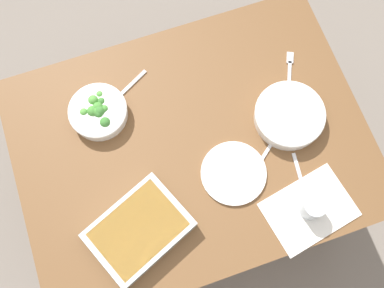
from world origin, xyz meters
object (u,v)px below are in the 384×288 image
(side_plate, at_px, (234,173))
(spoon_by_broccoli, at_px, (123,92))
(fork_on_table, at_px, (289,71))
(baking_dish, at_px, (139,230))
(broccoli_bowl, at_px, (98,112))
(drink_cup, at_px, (312,208))
(spoon_by_stew, at_px, (274,140))
(stew_bowl, at_px, (289,116))
(spoon_spare, at_px, (303,185))

(side_plate, relative_size, spoon_by_broccoli, 1.35)
(spoon_by_broccoli, distance_m, fork_on_table, 0.60)
(baking_dish, height_order, spoon_by_broccoli, baking_dish)
(broccoli_bowl, xyz_separation_m, fork_on_table, (0.69, -0.06, -0.03))
(drink_cup, distance_m, spoon_by_broccoli, 0.75)
(side_plate, distance_m, spoon_by_stew, 0.18)
(stew_bowl, distance_m, fork_on_table, 0.19)
(baking_dish, distance_m, spoon_spare, 0.56)
(baking_dish, distance_m, side_plate, 0.36)
(spoon_by_stew, relative_size, fork_on_table, 0.89)
(baking_dish, bearing_deg, spoon_by_broccoli, 79.93)
(side_plate, height_order, spoon_spare, side_plate)
(broccoli_bowl, distance_m, fork_on_table, 0.69)
(spoon_by_broccoli, bearing_deg, broccoli_bowl, -151.29)
(stew_bowl, bearing_deg, spoon_by_stew, -142.31)
(stew_bowl, distance_m, spoon_by_broccoli, 0.58)
(spoon_by_broccoli, bearing_deg, spoon_spare, -47.75)
(spoon_by_stew, xyz_separation_m, fork_on_table, (0.15, 0.22, -0.00))
(broccoli_bowl, xyz_separation_m, spoon_by_broccoli, (0.10, 0.06, -0.03))
(spoon_spare, bearing_deg, drink_cup, -97.27)
(spoon_by_broccoli, xyz_separation_m, fork_on_table, (0.59, -0.11, -0.00))
(stew_bowl, distance_m, side_plate, 0.28)
(broccoli_bowl, height_order, spoon_by_broccoli, broccoli_bowl)
(side_plate, bearing_deg, baking_dish, -167.13)
(stew_bowl, bearing_deg, side_plate, -153.62)
(spoon_by_stew, distance_m, spoon_spare, 0.18)
(drink_cup, bearing_deg, stew_bowl, 80.25)
(spoon_by_stew, bearing_deg, fork_on_table, 55.84)
(spoon_spare, relative_size, fork_on_table, 1.05)
(stew_bowl, height_order, baking_dish, baking_dish)
(spoon_by_stew, height_order, spoon_spare, same)
(side_plate, distance_m, fork_on_table, 0.43)
(baking_dish, relative_size, spoon_by_broccoli, 2.22)
(stew_bowl, distance_m, broccoli_bowl, 0.65)
(baking_dish, bearing_deg, side_plate, 12.87)
(broccoli_bowl, distance_m, drink_cup, 0.78)
(broccoli_bowl, distance_m, spoon_spare, 0.73)
(drink_cup, distance_m, spoon_spare, 0.09)
(spoon_by_stew, bearing_deg, broccoli_bowl, 152.12)
(stew_bowl, bearing_deg, spoon_spare, -100.60)
(spoon_by_stew, relative_size, spoon_by_broccoli, 0.92)
(fork_on_table, bearing_deg, broccoli_bowl, 175.06)
(broccoli_bowl, relative_size, side_plate, 0.92)
(spoon_by_broccoli, height_order, fork_on_table, spoon_by_broccoli)
(spoon_spare, bearing_deg, fork_on_table, 73.27)
(drink_cup, bearing_deg, spoon_spare, 82.73)
(spoon_by_broccoli, relative_size, spoon_spare, 0.92)
(spoon_spare, bearing_deg, stew_bowl, 79.40)
(side_plate, relative_size, spoon_by_stew, 1.47)
(drink_cup, height_order, side_plate, drink_cup)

